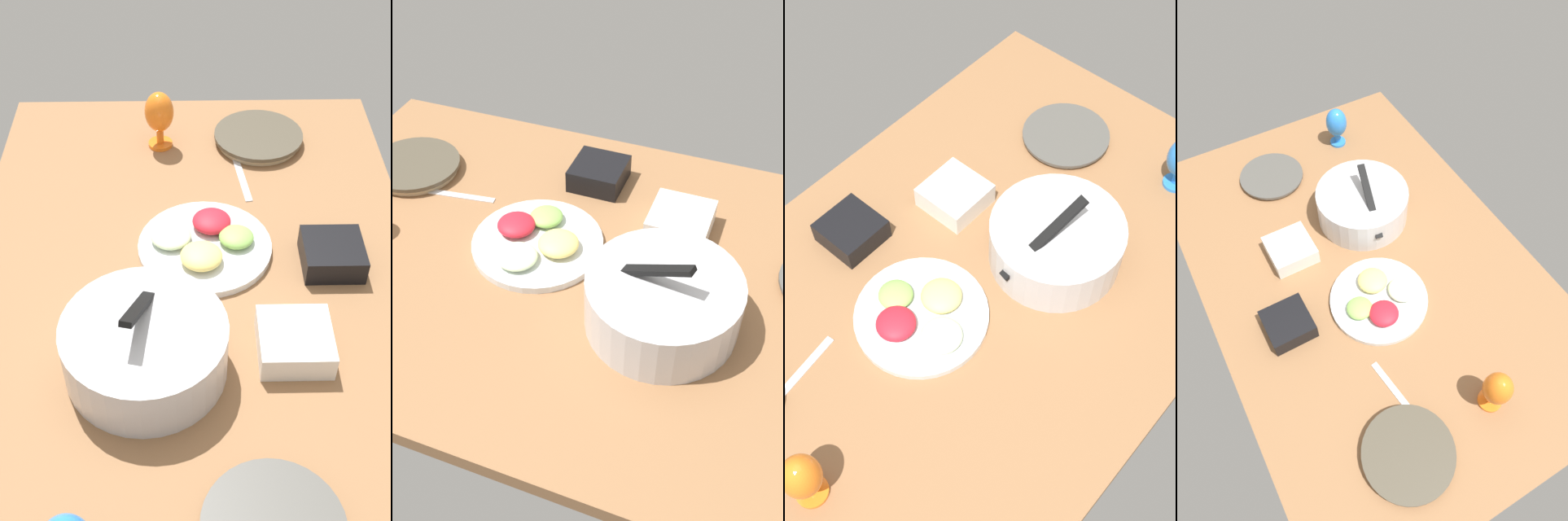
% 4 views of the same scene
% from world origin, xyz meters
% --- Properties ---
extents(ground_plane, '(1.60, 1.04, 0.04)m').
position_xyz_m(ground_plane, '(0.00, 0.00, -0.02)').
color(ground_plane, '#8C603D').
extents(dinner_plate_left, '(0.24, 0.24, 0.02)m').
position_xyz_m(dinner_plate_left, '(-0.53, -0.12, 0.01)').
color(dinner_plate_left, silver).
rests_on(dinner_plate_left, ground_plane).
extents(dinner_plate_right, '(0.25, 0.25, 0.03)m').
position_xyz_m(dinner_plate_right, '(0.58, -0.19, 0.02)').
color(dinner_plate_right, beige).
rests_on(dinner_plate_right, ground_plane).
extents(mixing_bowl, '(0.33, 0.32, 0.20)m').
position_xyz_m(mixing_bowl, '(-0.20, 0.10, 0.07)').
color(mixing_bowl, silver).
rests_on(mixing_bowl, ground_plane).
extents(fruit_platter, '(0.31, 0.31, 0.05)m').
position_xyz_m(fruit_platter, '(0.14, -0.02, 0.02)').
color(fruit_platter, silver).
rests_on(fruit_platter, ground_plane).
extents(hurricane_glass_blue, '(0.08, 0.08, 0.16)m').
position_xyz_m(hurricane_glass_blue, '(-0.59, 0.20, 0.10)').
color(hurricane_glass_blue, '#2B7DDE').
rests_on(hurricane_glass_blue, ground_plane).
extents(hurricane_glass_orange, '(0.08, 0.08, 0.16)m').
position_xyz_m(hurricane_glass_orange, '(0.57, 0.09, 0.10)').
color(hurricane_glass_orange, orange).
rests_on(hurricane_glass_orange, ground_plane).
extents(square_bowl_black, '(0.14, 0.14, 0.06)m').
position_xyz_m(square_bowl_black, '(0.09, -0.31, 0.03)').
color(square_bowl_black, black).
rests_on(square_bowl_black, ground_plane).
extents(square_bowl_white, '(0.15, 0.15, 0.06)m').
position_xyz_m(square_bowl_white, '(-0.16, -0.20, 0.03)').
color(square_bowl_white, white).
rests_on(square_bowl_white, ground_plane).
extents(fork_by_right_plate, '(0.18, 0.04, 0.01)m').
position_xyz_m(fork_by_right_plate, '(0.40, -0.13, 0.00)').
color(fork_by_right_plate, silver).
rests_on(fork_by_right_plate, ground_plane).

